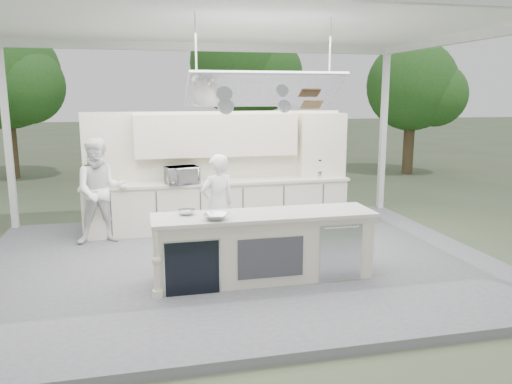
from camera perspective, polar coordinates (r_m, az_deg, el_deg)
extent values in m
plane|color=#4C593D|center=(8.02, -2.03, -8.49)|extent=(90.00, 90.00, 0.00)
cube|color=slate|center=(8.00, -2.03, -8.08)|extent=(8.00, 6.00, 0.12)
cube|color=white|center=(11.65, 14.34, 6.63)|extent=(0.12, 0.12, 3.70)
cube|color=white|center=(10.65, -26.53, 5.42)|extent=(0.12, 0.12, 3.70)
cube|color=white|center=(7.64, -2.23, 19.30)|extent=(8.20, 6.20, 0.16)
cube|color=white|center=(10.46, -5.34, 16.16)|extent=(8.00, 0.12, 0.16)
cube|color=white|center=(9.19, 23.49, 16.03)|extent=(0.12, 6.00, 0.16)
cube|color=white|center=(6.72, 1.02, 11.61)|extent=(2.00, 0.71, 0.43)
cube|color=white|center=(6.72, 1.02, 11.61)|extent=(2.06, 0.76, 0.46)
cylinder|color=white|center=(6.59, -6.88, 15.69)|extent=(0.02, 0.02, 0.95)
cylinder|color=white|center=(7.02, 8.45, 15.36)|extent=(0.02, 0.02, 0.95)
cylinder|color=silver|center=(6.77, -3.47, 9.73)|extent=(0.22, 0.14, 0.21)
cylinder|color=silver|center=(6.90, 3.26, 9.76)|extent=(0.18, 0.12, 0.18)
cube|color=#9B6C3E|center=(7.04, 6.39, 9.90)|extent=(0.28, 0.18, 0.12)
cube|color=beige|center=(7.05, 0.96, -6.40)|extent=(3.00, 0.70, 0.90)
cube|color=beige|center=(6.92, 0.97, -2.64)|extent=(3.10, 0.78, 0.05)
cylinder|color=beige|center=(6.53, -11.29, -7.99)|extent=(0.11, 0.11, 0.92)
cube|color=black|center=(6.58, -7.30, -8.62)|extent=(0.70, 0.04, 0.72)
cube|color=silver|center=(6.58, -7.29, -8.63)|extent=(0.74, 0.03, 0.72)
cube|color=#38393E|center=(6.73, 1.70, -7.53)|extent=(0.90, 0.02, 0.55)
cube|color=silver|center=(7.04, 9.65, -6.84)|extent=(0.62, 0.02, 0.78)
cube|color=beige|center=(9.67, -4.21, -1.59)|extent=(5.00, 0.65, 0.90)
cube|color=beige|center=(9.58, -4.25, 1.19)|extent=(5.08, 0.72, 0.05)
cube|color=beige|center=(9.84, -4.53, 2.63)|extent=(5.00, 0.10, 2.25)
cube|color=beige|center=(9.63, -4.48, 6.49)|extent=(3.10, 0.38, 0.80)
cube|color=beige|center=(10.13, 7.46, 5.24)|extent=(0.90, 0.45, 1.30)
cube|color=#9B6C3E|center=(10.13, 7.46, 5.24)|extent=(0.84, 0.40, 0.03)
cylinder|color=silver|center=(10.04, 7.12, 2.08)|extent=(0.20, 0.20, 0.12)
cylinder|color=black|center=(10.01, 7.15, 2.99)|extent=(0.17, 0.17, 0.20)
cylinder|color=black|center=(10.16, 8.98, 2.09)|extent=(0.16, 0.16, 0.10)
cone|color=black|center=(10.14, 9.01, 3.04)|extent=(0.14, 0.14, 0.24)
cylinder|color=brown|center=(17.97, -26.16, 4.74)|extent=(0.36, 0.36, 2.10)
sphere|color=#2B6324|center=(17.90, -26.78, 11.87)|extent=(3.40, 3.40, 3.40)
sphere|color=#2B6324|center=(17.25, -24.84, 10.97)|extent=(2.38, 2.38, 2.38)
cylinder|color=brown|center=(19.87, -1.60, 6.88)|extent=(0.36, 0.36, 2.45)
sphere|color=#2B6324|center=(19.85, -1.64, 14.46)|extent=(4.00, 4.00, 4.00)
sphere|color=#2B6324|center=(19.42, 1.10, 13.35)|extent=(2.80, 2.80, 2.80)
cylinder|color=brown|center=(17.91, 17.03, 5.09)|extent=(0.36, 0.36, 1.92)
sphere|color=#2B6324|center=(17.82, 17.40, 11.53)|extent=(3.00, 3.00, 3.00)
sphere|color=#2B6324|center=(17.75, 19.79, 10.42)|extent=(2.10, 2.10, 2.10)
imported|color=white|center=(8.02, -4.42, -1.52)|extent=(0.70, 0.58, 1.64)
imported|color=white|center=(9.05, -17.32, 0.11)|extent=(0.97, 0.79, 1.85)
imported|color=silver|center=(9.27, -8.46, 1.92)|extent=(0.65, 0.51, 0.32)
imported|color=silver|center=(6.59, -4.61, -2.81)|extent=(0.43, 0.43, 0.08)
imported|color=silver|center=(6.90, -7.93, -2.27)|extent=(0.26, 0.26, 0.07)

